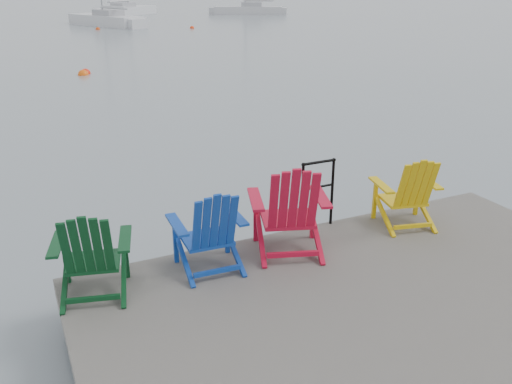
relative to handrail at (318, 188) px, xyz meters
name	(u,v)px	position (x,y,z in m)	size (l,w,h in m)	color
ground	(426,381)	(-0.25, -2.45, -1.04)	(400.00, 400.00, 0.00)	gray
dock	(430,350)	(-0.25, -2.45, -0.69)	(6.00, 5.00, 1.40)	#312E2B
handrail	(318,188)	(0.00, 0.00, 0.00)	(0.48, 0.04, 0.90)	black
chair_green	(91,252)	(-2.88, -0.47, -0.05)	(0.90, 0.85, 0.98)	#0A3718
chair_blue	(210,229)	(-1.64, -0.48, -0.05)	(0.80, 0.75, 0.98)	#0E3898
chair_red	(290,208)	(-0.66, -0.49, 0.02)	(1.07, 1.02, 1.12)	#B80D2A
chair_yellow	(408,191)	(1.06, -0.47, -0.06)	(0.89, 0.84, 0.96)	gold
sailboat_near	(106,21)	(4.89, 40.57, -0.69)	(4.94, 8.14, 11.04)	silver
sailboat_mid	(126,11)	(9.30, 53.44, -0.69)	(7.35, 7.03, 11.19)	silver
sailboat_far	(249,11)	(21.23, 49.10, -0.69)	(7.02, 4.96, 9.86)	silver
buoy_a	(83,75)	(-0.50, 16.74, -1.04)	(0.41, 0.41, 0.41)	#F65C0E
buoy_b	(86,74)	(-0.37, 17.04, -1.04)	(0.40, 0.40, 0.40)	red
buoy_c	(192,28)	(10.26, 35.28, -1.04)	(0.35, 0.35, 0.35)	#EF360E
buoy_d	(98,29)	(3.61, 37.28, -1.04)	(0.34, 0.34, 0.34)	#D43E0C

